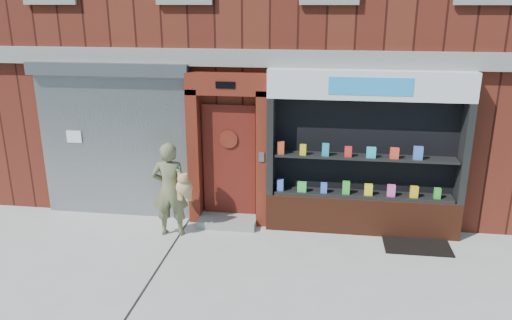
# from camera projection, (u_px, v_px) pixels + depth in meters

# --- Properties ---
(ground) EXTENTS (80.00, 80.00, 0.00)m
(ground) POSITION_uv_depth(u_px,v_px,m) (254.00, 273.00, 7.89)
(ground) COLOR #9E9E99
(ground) RESTS_ON ground
(building) EXTENTS (12.00, 8.16, 8.00)m
(building) POSITION_uv_depth(u_px,v_px,m) (288.00, 6.00, 12.33)
(building) COLOR #4F1A12
(building) RESTS_ON ground
(shutter_bay) EXTENTS (3.10, 0.30, 3.04)m
(shutter_bay) POSITION_uv_depth(u_px,v_px,m) (114.00, 131.00, 9.59)
(shutter_bay) COLOR gray
(shutter_bay) RESTS_ON ground
(red_door_bay) EXTENTS (1.52, 0.58, 2.90)m
(red_door_bay) POSITION_uv_depth(u_px,v_px,m) (228.00, 150.00, 9.30)
(red_door_bay) COLOR #54180E
(red_door_bay) RESTS_ON ground
(pharmacy_bay) EXTENTS (3.50, 0.41, 3.00)m
(pharmacy_bay) POSITION_uv_depth(u_px,v_px,m) (364.00, 161.00, 8.95)
(pharmacy_bay) COLOR #562414
(pharmacy_bay) RESTS_ON ground
(woman) EXTENTS (0.78, 0.48, 1.76)m
(woman) POSITION_uv_depth(u_px,v_px,m) (171.00, 189.00, 8.96)
(woman) COLOR #626542
(woman) RESTS_ON ground
(doormat) EXTENTS (1.14, 0.80, 0.03)m
(doormat) POSITION_uv_depth(u_px,v_px,m) (416.00, 244.00, 8.80)
(doormat) COLOR black
(doormat) RESTS_ON ground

